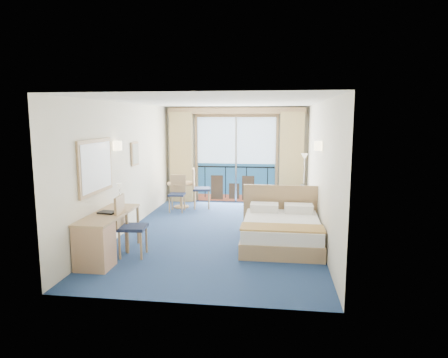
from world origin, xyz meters
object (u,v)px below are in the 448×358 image
desk (98,240)px  armchair (296,198)px  table_chair_a (198,186)px  bed (281,230)px  table_chair_b (177,191)px  round_table (181,189)px  desk_chair (127,222)px  nightstand (305,214)px  floor_lamp (304,167)px

desk → armchair: bearing=52.4°
armchair → table_chair_a: (-2.56, -0.01, 0.28)m
bed → armchair: (0.39, 2.86, 0.05)m
table_chair_a → table_chair_b: size_ratio=1.15×
table_chair_b → round_table: bearing=88.8°
bed → table_chair_b: bearing=137.1°
desk → desk_chair: desk_chair is taller
nightstand → table_chair_b: (-3.16, 0.97, 0.28)m
table_chair_a → nightstand: bearing=-127.3°
bed → nightstand: bed is taller
round_table → bed: bearing=-47.5°
nightstand → bed: bearing=-109.9°
bed → table_chair_a: bearing=127.2°
floor_lamp → round_table: 3.34m
armchair → round_table: (-3.03, 0.01, 0.18)m
bed → desk_chair: (-2.66, -0.99, 0.32)m
desk_chair → table_chair_a: 3.87m
table_chair_a → desk_chair: bearing=162.5°
desk → table_chair_b: size_ratio=1.75×
table_chair_a → floor_lamp: bearing=-91.0°
floor_lamp → desk: 6.04m
desk → desk_chair: bearing=58.8°
bed → armchair: bed is taller
desk → round_table: size_ratio=2.19×
nightstand → desk: desk is taller
table_chair_a → armchair: bearing=-100.0°
desk → table_chair_b: table_chair_b is taller
nightstand → round_table: bearing=156.1°
round_table → table_chair_a: 0.48m
floor_lamp → table_chair_b: (-3.25, -0.87, -0.58)m
floor_lamp → desk: bearing=-126.7°
bed → desk: 3.33m
desk_chair → round_table: desk_chair is taller
desk → table_chair_a: 4.43m
table_chair_a → table_chair_b: table_chair_a is taller
nightstand → table_chair_a: size_ratio=0.47×
floor_lamp → round_table: (-3.26, -0.44, -0.59)m
desk_chair → table_chair_a: (0.49, 3.84, 0.00)m
nightstand → desk_chair: desk_chair is taller
bed → table_chair_b: 3.60m
round_table → table_chair_a: (0.47, -0.02, 0.10)m
armchair → table_chair_b: size_ratio=0.77×
desk_chair → table_chair_a: size_ratio=1.00×
nightstand → table_chair_b: size_ratio=0.54×
bed → table_chair_a: size_ratio=1.76×
armchair → table_chair_a: size_ratio=0.67×
bed → round_table: 3.91m
armchair → floor_lamp: size_ratio=0.49×
bed → armchair: size_ratio=2.63×
desk_chair → table_chair_b: bearing=-4.9°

